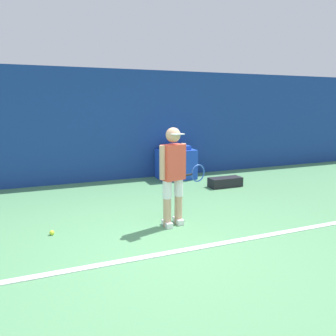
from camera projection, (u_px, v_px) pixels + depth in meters
ground_plane at (162, 245)px, 4.31m from camera, size 24.00×24.00×0.00m
back_wall at (101, 126)px, 7.73m from camera, size 24.00×0.10×2.64m
court_baseline at (170, 253)px, 4.08m from camera, size 21.60×0.10×0.01m
tennis_player at (174, 173)px, 4.90m from camera, size 0.87×0.37×1.49m
tennis_ball at (52, 233)px, 4.65m from camera, size 0.07×0.07×0.07m
covered_chair at (176, 163)px, 8.15m from camera, size 0.89×0.66×0.83m
equipment_bag at (225, 182)px, 7.37m from camera, size 0.75×0.31×0.21m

